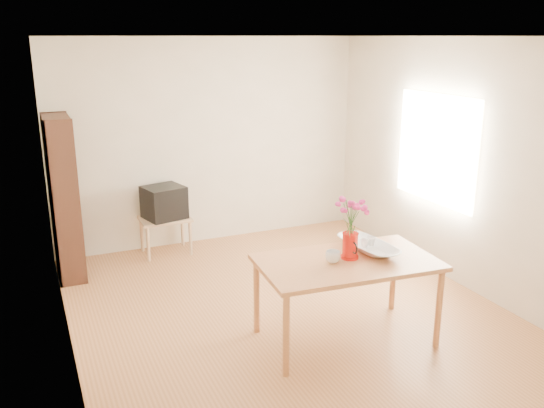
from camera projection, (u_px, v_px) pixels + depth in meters
name	position (u px, v px, depth m)	size (l,w,h in m)	color
room	(288.00, 181.00, 5.37)	(4.50, 4.50, 4.50)	#955D34
table	(347.00, 268.00, 4.96)	(1.59, 0.98, 0.75)	#A86539
tv_stand	(165.00, 223.00, 7.07)	(0.60, 0.45, 0.46)	tan
bookshelf	(65.00, 203.00, 6.30)	(0.28, 0.70, 1.80)	black
pitcher	(350.00, 247.00, 4.96)	(0.15, 0.23, 0.23)	red
flowers	(351.00, 213.00, 4.87)	(0.27, 0.27, 0.38)	#E93794
mug	(333.00, 257.00, 4.88)	(0.13, 0.13, 0.10)	white
bowl	(369.00, 227.00, 5.11)	(0.46, 0.46, 0.43)	white
teacup_a	(365.00, 233.00, 5.10)	(0.07, 0.07, 0.06)	white
teacup_b	(372.00, 231.00, 5.15)	(0.07, 0.07, 0.07)	white
television	(164.00, 202.00, 7.00)	(0.54, 0.52, 0.39)	black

